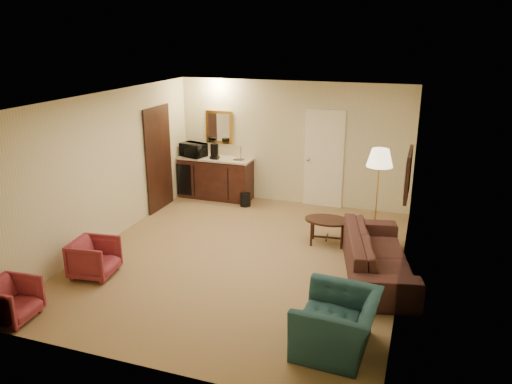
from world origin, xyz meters
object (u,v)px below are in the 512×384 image
teal_armchair (337,315)px  coffee_table (327,231)px  rose_chair_far (11,299)px  rose_chair_near (94,256)px  wetbar_cabinet (216,178)px  microwave (193,148)px  sofa (378,248)px  floor_lamp (377,196)px  coffee_maker (214,151)px  waste_bin (245,200)px

teal_armchair → coffee_table: size_ratio=1.28×
rose_chair_far → rose_chair_near: bearing=-14.2°
wetbar_cabinet → rose_chair_near: wetbar_cabinet is taller
wetbar_cabinet → microwave: microwave is taller
sofa → coffee_table: size_ratio=2.89×
floor_lamp → coffee_table: bearing=-152.4°
coffee_table → coffee_maker: bearing=150.2°
rose_chair_near → coffee_table: 3.88m
wetbar_cabinet → sofa: (3.80, -2.64, -0.01)m
floor_lamp → teal_armchair: bearing=-91.1°
rose_chair_far → floor_lamp: floor_lamp is taller
teal_armchair → rose_chair_near: (-3.80, 0.64, -0.13)m
sofa → rose_chair_near: sofa is taller
waste_bin → sofa: bearing=-37.8°
coffee_table → teal_armchair: bearing=-76.7°
teal_armchair → coffee_maker: coffee_maker is taller
teal_armchair → microwave: size_ratio=1.89×
waste_bin → wetbar_cabinet: bearing=158.5°
wetbar_cabinet → floor_lamp: (3.61, -1.32, 0.38)m
wetbar_cabinet → floor_lamp: size_ratio=0.97×
sofa → waste_bin: (-2.99, 2.32, -0.31)m
sofa → floor_lamp: bearing=-5.3°
rose_chair_near → microwave: bearing=-3.5°
microwave → coffee_maker: (0.53, -0.04, -0.02)m
rose_chair_near → rose_chair_far: rose_chair_near is taller
rose_chair_near → microwave: (-0.25, 3.99, 0.79)m
coffee_table → floor_lamp: bearing=27.6°
coffee_table → waste_bin: 2.47m
rose_chair_near → coffee_maker: size_ratio=1.96×
teal_armchair → coffee_maker: bearing=-139.4°
wetbar_cabinet → coffee_maker: size_ratio=5.03×
rose_chair_far → waste_bin: 5.27m
coffee_maker → teal_armchair: bearing=-51.3°
sofa → coffee_maker: 4.59m
floor_lamp → coffee_maker: floor_lamp is taller
coffee_maker → coffee_table: bearing=-28.6°
floor_lamp → coffee_maker: size_ratio=5.17×
teal_armchair → floor_lamp: floor_lamp is taller
sofa → rose_chair_near: size_ratio=3.62×
teal_armchair → coffee_table: (-0.70, 2.97, -0.22)m
sofa → rose_chair_near: bearing=95.8°
wetbar_cabinet → coffee_maker: 0.63m
microwave → coffee_maker: microwave is taller
floor_lamp → wetbar_cabinet: bearing=159.9°
floor_lamp → rose_chair_near: bearing=-144.8°
wetbar_cabinet → waste_bin: bearing=-21.5°
coffee_maker → microwave: bearing=176.8°
rose_chair_far → waste_bin: bearing=-18.3°
teal_armchair → waste_bin: teal_armchair is taller
wetbar_cabinet → rose_chair_far: size_ratio=2.75×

